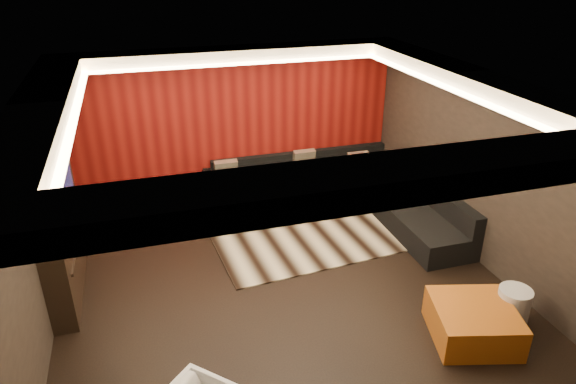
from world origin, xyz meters
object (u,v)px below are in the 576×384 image
object	(u,v)px
orange_ottoman	(473,322)
coffee_table	(238,215)
white_side_table	(513,307)
sectional_sofa	(343,193)
drum_stool	(221,218)

from	to	relation	value
orange_ottoman	coffee_table	bearing A→B (deg)	119.89
coffee_table	orange_ottoman	size ratio (longest dim) A/B	1.34
white_side_table	orange_ottoman	bearing A→B (deg)	-173.33
white_side_table	orange_ottoman	distance (m)	0.62
sectional_sofa	drum_stool	bearing A→B (deg)	-174.88
white_side_table	sectional_sofa	distance (m)	3.75
coffee_table	drum_stool	world-z (taller)	drum_stool
coffee_table	orange_ottoman	bearing A→B (deg)	-60.11
drum_stool	sectional_sofa	xyz separation A→B (m)	(2.28, 0.20, 0.06)
white_side_table	orange_ottoman	world-z (taller)	white_side_table
coffee_table	drum_stool	xyz separation A→B (m)	(-0.31, -0.15, 0.08)
coffee_table	drum_stool	bearing A→B (deg)	-155.15
drum_stool	orange_ottoman	xyz separation A→B (m)	(2.43, -3.54, 0.01)
drum_stool	white_side_table	xyz separation A→B (m)	(3.05, -3.46, 0.05)
coffee_table	white_side_table	xyz separation A→B (m)	(2.74, -3.61, 0.13)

